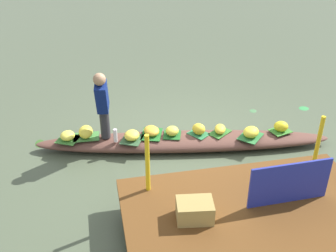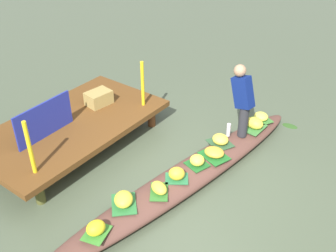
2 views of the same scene
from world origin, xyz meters
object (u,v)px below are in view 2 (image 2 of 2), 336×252
at_px(banana_bunch_0, 177,174).
at_px(market_banner, 44,120).
at_px(banana_bunch_8, 197,160).
at_px(banana_bunch_6, 96,228).
at_px(water_bottle, 228,130).
at_px(banana_bunch_2, 124,199).
at_px(vendor_boat, 187,177).
at_px(banana_bunch_4, 255,123).
at_px(banana_bunch_3, 214,152).
at_px(banana_bunch_7, 261,116).
at_px(vendor_person, 243,98).
at_px(banana_bunch_1, 220,139).
at_px(banana_bunch_5, 159,188).
at_px(produce_crate, 99,98).

relative_size(banana_bunch_0, market_banner, 0.22).
distance_m(banana_bunch_0, banana_bunch_8, 0.46).
height_order(banana_bunch_6, banana_bunch_8, banana_bunch_6).
bearing_deg(water_bottle, banana_bunch_2, 172.28).
distance_m(vendor_boat, market_banner, 2.41).
bearing_deg(banana_bunch_4, banana_bunch_6, 171.78).
relative_size(banana_bunch_3, banana_bunch_7, 1.23).
distance_m(vendor_boat, banana_bunch_8, 0.29).
bearing_deg(vendor_boat, vendor_person, 2.93).
height_order(banana_bunch_1, vendor_person, vendor_person).
distance_m(banana_bunch_5, water_bottle, 1.81).
bearing_deg(banana_bunch_3, banana_bunch_0, 169.40).
xyz_separation_m(banana_bunch_2, banana_bunch_7, (3.07, -0.53, -0.01)).
relative_size(banana_bunch_4, banana_bunch_7, 1.22).
bearing_deg(banana_bunch_2, banana_bunch_6, -173.07).
distance_m(banana_bunch_2, banana_bunch_7, 3.12).
relative_size(banana_bunch_1, vendor_person, 0.22).
distance_m(banana_bunch_2, produce_crate, 2.50).
relative_size(banana_bunch_6, banana_bunch_8, 1.09).
distance_m(banana_bunch_5, banana_bunch_6, 1.07).
bearing_deg(produce_crate, banana_bunch_6, -135.98).
bearing_deg(produce_crate, banana_bunch_8, -95.29).
distance_m(vendor_boat, banana_bunch_7, 1.99).
relative_size(banana_bunch_3, vendor_person, 0.25).
distance_m(banana_bunch_5, market_banner, 2.18).
relative_size(banana_bunch_0, banana_bunch_8, 1.05).
xyz_separation_m(water_bottle, produce_crate, (-0.76, 2.27, 0.20)).
bearing_deg(banana_bunch_3, banana_bunch_5, 171.08).
bearing_deg(vendor_person, market_banner, 132.93).
relative_size(banana_bunch_8, produce_crate, 0.52).
bearing_deg(produce_crate, banana_bunch_0, -106.73).
bearing_deg(banana_bunch_3, banana_bunch_8, 164.28).
height_order(banana_bunch_5, banana_bunch_7, banana_bunch_7).
distance_m(water_bottle, market_banner, 3.00).
relative_size(banana_bunch_0, banana_bunch_7, 0.92).
xyz_separation_m(banana_bunch_0, banana_bunch_7, (2.22, -0.27, -0.02)).
xyz_separation_m(banana_bunch_0, banana_bunch_2, (-0.85, 0.27, -0.01)).
bearing_deg(banana_bunch_4, water_bottle, 153.04).
distance_m(banana_bunch_1, water_bottle, 0.28).
relative_size(banana_bunch_2, banana_bunch_8, 1.34).
distance_m(banana_bunch_2, banana_bunch_4, 2.82).
bearing_deg(vendor_person, banana_bunch_6, 173.38).
bearing_deg(banana_bunch_8, banana_bunch_4, -9.23).
bearing_deg(banana_bunch_8, banana_bunch_0, 173.34).
height_order(banana_bunch_4, water_bottle, water_bottle).
height_order(banana_bunch_8, produce_crate, produce_crate).
bearing_deg(water_bottle, banana_bunch_7, -15.77).
height_order(banana_bunch_7, market_banner, market_banner).
bearing_deg(vendor_boat, banana_bunch_0, -173.88).
height_order(vendor_boat, banana_bunch_2, banana_bunch_2).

